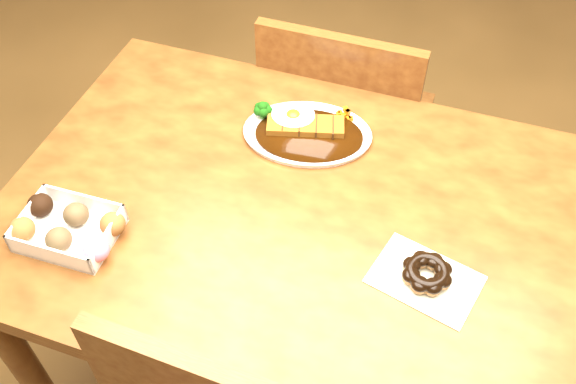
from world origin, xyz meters
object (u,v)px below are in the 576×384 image
(chair_far, at_px, (344,130))
(donut_box, at_px, (68,228))
(table, at_px, (308,244))
(pon_de_ring, at_px, (427,274))
(katsu_curry_plate, at_px, (305,130))

(chair_far, xyz_separation_m, donut_box, (-0.34, -0.73, 0.30))
(table, distance_m, pon_de_ring, 0.28)
(chair_far, bearing_deg, table, 96.72)
(donut_box, bearing_deg, pon_de_ring, 10.58)
(table, height_order, katsu_curry_plate, katsu_curry_plate)
(table, xyz_separation_m, chair_far, (-0.06, 0.53, -0.17))
(chair_far, bearing_deg, pon_de_ring, 116.50)
(pon_de_ring, bearing_deg, table, 161.96)
(donut_box, bearing_deg, katsu_curry_plate, 50.91)
(chair_far, relative_size, pon_de_ring, 4.14)
(pon_de_ring, bearing_deg, katsu_curry_plate, 138.08)
(chair_far, height_order, katsu_curry_plate, chair_far)
(chair_far, relative_size, katsu_curry_plate, 2.85)
(table, distance_m, donut_box, 0.47)
(chair_far, xyz_separation_m, pon_de_ring, (0.30, -0.61, 0.29))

